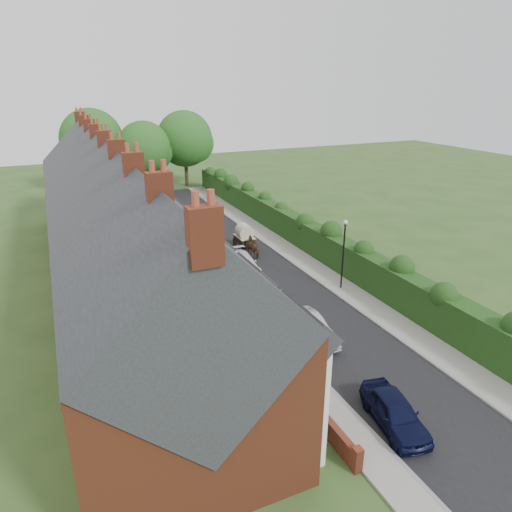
{
  "coord_description": "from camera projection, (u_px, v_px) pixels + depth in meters",
  "views": [
    {
      "loc": [
        -14.33,
        -20.62,
        14.03
      ],
      "look_at": [
        -1.79,
        7.32,
        2.2
      ],
      "focal_mm": 32.0,
      "sensor_mm": 36.0,
      "label": 1
    }
  ],
  "objects": [
    {
      "name": "pavement_house_side",
      "position": [
        207.0,
        271.0,
        35.75
      ],
      "size": [
        1.7,
        58.0,
        0.12
      ],
      "primitive_type": "cube",
      "color": "gray",
      "rests_on": "ground"
    },
    {
      "name": "car_green",
      "position": [
        210.0,
        244.0,
        39.48
      ],
      "size": [
        2.26,
        4.82,
        1.59
      ],
      "primitive_type": "imported",
      "rotation": [
        0.0,
        0.0,
        0.08
      ],
      "color": "black",
      "rests_on": "ground"
    },
    {
      "name": "kerb_hedge_side",
      "position": [
        285.0,
        258.0,
        38.39
      ],
      "size": [
        0.18,
        58.0,
        0.13
      ],
      "primitive_type": "cube",
      "color": "gray",
      "rests_on": "ground"
    },
    {
      "name": "horse",
      "position": [
        254.0,
        247.0,
        38.58
      ],
      "size": [
        1.19,
        2.07,
        1.65
      ],
      "primitive_type": "imported",
      "rotation": [
        0.0,
        0.0,
        3.31
      ],
      "color": "#51341D",
      "rests_on": "ground"
    },
    {
      "name": "tree_far_left",
      "position": [
        147.0,
        149.0,
        59.11
      ],
      "size": [
        7.14,
        6.8,
        9.29
      ],
      "color": "#332316",
      "rests_on": "ground"
    },
    {
      "name": "pavement_hedge_side",
      "position": [
        296.0,
        256.0,
        38.79
      ],
      "size": [
        2.2,
        58.0,
        0.12
      ],
      "primitive_type": "cube",
      "color": "gray",
      "rests_on": "ground"
    },
    {
      "name": "ground",
      "position": [
        331.0,
        324.0,
        28.07
      ],
      "size": [
        140.0,
        140.0,
        0.0
      ],
      "primitive_type": "plane",
      "color": "#2D4C1E",
      "rests_on": "ground"
    },
    {
      "name": "tree_far_back",
      "position": [
        95.0,
        141.0,
        59.07
      ],
      "size": [
        8.4,
        8.0,
        10.82
      ],
      "color": "#332316",
      "rests_on": "ground"
    },
    {
      "name": "garden_wall_row",
      "position": [
        198.0,
        273.0,
        34.38
      ],
      "size": [
        0.35,
        40.35,
        1.1
      ],
      "color": "brown",
      "rests_on": "ground"
    },
    {
      "name": "lamppost",
      "position": [
        344.0,
        246.0,
        31.59
      ],
      "size": [
        0.32,
        0.32,
        5.16
      ],
      "color": "black",
      "rests_on": "ground"
    },
    {
      "name": "car_beige",
      "position": [
        184.0,
        215.0,
        48.4
      ],
      "size": [
        2.38,
        4.75,
        1.29
      ],
      "primitive_type": "imported",
      "rotation": [
        0.0,
        0.0,
        -0.05
      ],
      "color": "tan",
      "rests_on": "ground"
    },
    {
      "name": "car_black",
      "position": [
        156.0,
        189.0,
        59.42
      ],
      "size": [
        2.87,
        5.0,
        1.6
      ],
      "primitive_type": "imported",
      "rotation": [
        0.0,
        0.0,
        0.22
      ],
      "color": "black",
      "rests_on": "ground"
    },
    {
      "name": "car_silver_b",
      "position": [
        264.0,
        299.0,
        29.49
      ],
      "size": [
        3.85,
        6.23,
        1.61
      ],
      "primitive_type": "imported",
      "rotation": [
        0.0,
        0.0,
        0.22
      ],
      "color": "#A9ABB0",
      "rests_on": "ground"
    },
    {
      "name": "car_silver_a",
      "position": [
        308.0,
        327.0,
        26.22
      ],
      "size": [
        1.79,
        4.61,
        1.5
      ],
      "primitive_type": "imported",
      "rotation": [
        0.0,
        0.0,
        0.05
      ],
      "color": "#A09FA4",
      "rests_on": "ground"
    },
    {
      "name": "car_navy",
      "position": [
        395.0,
        412.0,
        19.61
      ],
      "size": [
        2.39,
        4.35,
        1.4
      ],
      "primitive_type": "imported",
      "rotation": [
        0.0,
        0.0,
        -0.19
      ],
      "color": "black",
      "rests_on": "ground"
    },
    {
      "name": "car_grey",
      "position": [
        174.0,
        205.0,
        52.27
      ],
      "size": [
        2.39,
        4.73,
        1.32
      ],
      "primitive_type": "imported",
      "rotation": [
        0.0,
        0.0,
        0.12
      ],
      "color": "#505357",
      "rests_on": "ground"
    },
    {
      "name": "car_white",
      "position": [
        243.0,
        263.0,
        35.57
      ],
      "size": [
        2.36,
        4.9,
        1.37
      ],
      "primitive_type": "imported",
      "rotation": [
        0.0,
        0.0,
        -0.09
      ],
      "color": "white",
      "rests_on": "ground"
    },
    {
      "name": "horse_cart",
      "position": [
        244.0,
        235.0,
        40.2
      ],
      "size": [
        1.42,
        3.15,
        2.27
      ],
      "color": "black",
      "rests_on": "ground"
    },
    {
      "name": "tree_far_right",
      "position": [
        187.0,
        140.0,
        62.9
      ],
      "size": [
        7.98,
        7.6,
        10.31
      ],
      "color": "#332316",
      "rests_on": "ground"
    },
    {
      "name": "kerb_house_side",
      "position": [
        217.0,
        269.0,
        36.06
      ],
      "size": [
        0.18,
        58.0,
        0.13
      ],
      "primitive_type": "cube",
      "color": "gray",
      "rests_on": "ground"
    },
    {
      "name": "car_red",
      "position": [
        202.0,
        234.0,
        42.41
      ],
      "size": [
        2.27,
        4.21,
        1.32
      ],
      "primitive_type": "imported",
      "rotation": [
        0.0,
        0.0,
        0.23
      ],
      "color": "maroon",
      "rests_on": "ground"
    },
    {
      "name": "terrace_row",
      "position": [
        118.0,
        232.0,
        30.81
      ],
      "size": [
        9.05,
        40.5,
        11.5
      ],
      "color": "brown",
      "rests_on": "ground"
    },
    {
      "name": "road",
      "position": [
        252.0,
        264.0,
        37.24
      ],
      "size": [
        6.0,
        58.0,
        0.02
      ],
      "primitive_type": "cube",
      "color": "black",
      "rests_on": "ground"
    },
    {
      "name": "hedge",
      "position": [
        315.0,
        236.0,
        38.92
      ],
      "size": [
        2.1,
        58.0,
        2.85
      ],
      "color": "#183A12",
      "rests_on": "ground"
    }
  ]
}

